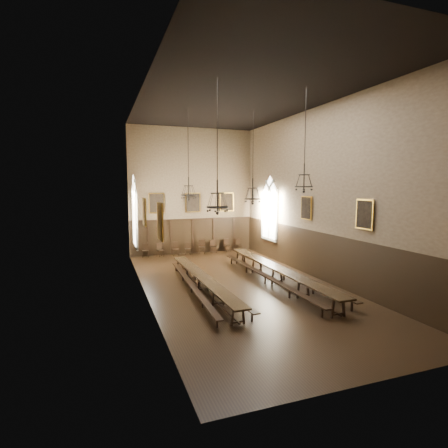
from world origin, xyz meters
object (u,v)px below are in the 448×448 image
table_right (277,275)px  chair_0 (145,253)px  bench_right_inner (265,278)px  chandelier_back_right (253,193)px  chandelier_front_right (304,180)px  chair_3 (188,251)px  bench_left_outer (191,287)px  table_left (203,284)px  chair_6 (227,248)px  bench_left_inner (209,282)px  chair_1 (160,252)px  chandelier_back_left (189,189)px  chandelier_front_left (217,199)px  bench_right_outer (284,275)px  chair_7 (239,247)px  chair_5 (214,249)px  chair_4 (202,249)px  chair_2 (176,251)px

table_right → chair_0: size_ratio=11.31×
bench_right_inner → chandelier_back_right: bearing=82.4°
chandelier_front_right → chair_3: bearing=102.5°
bench_left_outer → bench_right_inner: bearing=2.2°
table_left → chair_6: 9.87m
table_left → bench_left_inner: (0.41, 0.42, -0.08)m
chair_1 → chandelier_front_right: 12.85m
chandelier_back_left → chandelier_front_left: same height
bench_right_inner → bench_right_outer: bench_right_outer is taller
bench_left_outer → chandelier_front_right: bearing=-27.9°
chair_1 → chair_7: bearing=-17.6°
bench_right_outer → chair_5: 8.43m
chair_3 → chandelier_back_right: 7.89m
chair_5 → chandelier_front_left: size_ratio=0.19×
bench_right_inner → chair_4: chair_4 is taller
chair_4 → chair_6: size_ratio=1.04×
chair_3 → chair_4: 1.05m
table_right → chair_5: bearing=93.7°
table_left → bench_right_outer: table_left is taller
table_left → bench_left_inner: bearing=45.5°
chair_2 → chair_3: bearing=0.8°
table_left → chandelier_back_left: (0.14, 3.11, 4.36)m
chair_3 → chandelier_front_right: bearing=-69.4°
table_right → chair_1: (-4.47, 8.67, -0.14)m
bench_left_outer → chair_0: 8.87m
bench_right_inner → chair_1: chair_1 is taller
table_right → chandelier_back_right: (-0.29, 2.43, 4.07)m
chair_1 → table_right: bearing=-81.7°
chair_3 → chandelier_front_left: size_ratio=0.17×
chair_0 → chandelier_back_right: bearing=-42.2°
bench_left_outer → chandelier_back_left: (0.68, 3.09, 4.46)m
table_left → chair_1: bearing=93.6°
chair_2 → chair_7: chair_2 is taller
table_left → chair_3: size_ratio=10.85×
bench_right_inner → chandelier_back_left: 6.19m
chandelier_front_right → chair_1: bearing=111.8°
chair_4 → chair_6: (2.00, 0.06, -0.01)m
chair_2 → chandelier_back_left: chandelier_back_left is taller
chandelier_front_left → chair_2: bearing=87.0°
chandelier_front_left → bench_right_inner: bearing=36.5°
bench_left_outer → bench_left_inner: 1.04m
bench_left_inner → chair_2: chair_2 is taller
bench_left_inner → chair_7: chair_7 is taller
table_left → table_right: table_right is taller
bench_left_outer → chair_1: (-0.01, 8.71, 0.02)m
chair_5 → chandelier_back_left: 7.86m
chandelier_front_left → chandelier_front_right: 3.98m
chair_0 → chair_1: (1.00, -0.10, -0.01)m
bench_right_outer → chair_6: chair_6 is taller
chair_1 → chair_2: bearing=-18.4°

